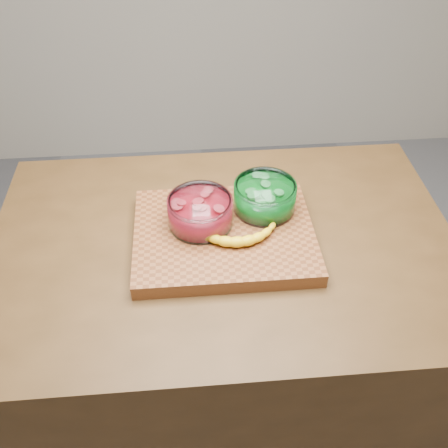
{
  "coord_description": "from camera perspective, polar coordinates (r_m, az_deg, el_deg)",
  "views": [
    {
      "loc": [
        -0.08,
        -0.91,
        1.8
      ],
      "look_at": [
        0.0,
        0.0,
        0.96
      ],
      "focal_mm": 40.0,
      "sensor_mm": 36.0,
      "label": 1
    }
  ],
  "objects": [
    {
      "name": "cutting_board",
      "position": [
        1.26,
        0.0,
        -1.34
      ],
      "size": [
        0.45,
        0.35,
        0.04
      ],
      "primitive_type": "cube",
      "color": "brown",
      "rests_on": "counter"
    },
    {
      "name": "counter",
      "position": [
        1.62,
        0.0,
        -13.36
      ],
      "size": [
        1.2,
        0.8,
        0.9
      ],
      "primitive_type": "cube",
      "color": "#462D15",
      "rests_on": "ground"
    },
    {
      "name": "banana",
      "position": [
        1.22,
        1.44,
        -1.19
      ],
      "size": [
        0.23,
        0.11,
        0.03
      ],
      "primitive_type": null,
      "color": "yellow",
      "rests_on": "cutting_board"
    },
    {
      "name": "ground",
      "position": [
        2.01,
        0.0,
        -20.54
      ],
      "size": [
        3.5,
        3.5,
        0.0
      ],
      "primitive_type": "plane",
      "color": "slate",
      "rests_on": "ground"
    },
    {
      "name": "bowl_red",
      "position": [
        1.24,
        -2.74,
        1.35
      ],
      "size": [
        0.16,
        0.16,
        0.08
      ],
      "color": "white",
      "rests_on": "cutting_board"
    },
    {
      "name": "bowl_green",
      "position": [
        1.29,
        4.67,
        3.09
      ],
      "size": [
        0.16,
        0.16,
        0.08
      ],
      "color": "white",
      "rests_on": "cutting_board"
    }
  ]
}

